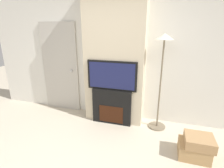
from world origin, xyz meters
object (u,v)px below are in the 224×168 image
at_px(television, 112,76).
at_px(floor_lamp, 162,62).
at_px(fireplace, 112,106).
at_px(box_stack, 196,147).

distance_m(television, floor_lamp, 0.95).
bearing_deg(fireplace, box_stack, -22.15).
height_order(television, floor_lamp, floor_lamp).
xyz_separation_m(fireplace, floor_lamp, (0.90, 0.09, 0.95)).
relative_size(television, box_stack, 2.05).
bearing_deg(box_stack, floor_lamp, 130.41).
distance_m(fireplace, floor_lamp, 1.31).
bearing_deg(fireplace, television, -90.00).
distance_m(fireplace, television, 0.65).
xyz_separation_m(television, floor_lamp, (0.90, 0.09, 0.30)).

